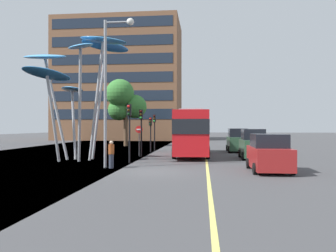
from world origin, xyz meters
name	(u,v)px	position (x,y,z in m)	size (l,w,h in m)	color
ground	(143,172)	(-0.63, 0.00, -0.05)	(120.00, 240.00, 0.10)	#424244
red_bus	(191,130)	(1.66, 10.16, 2.12)	(3.07, 10.72, 3.89)	red
leaf_sculpture	(76,66)	(-6.67, 5.69, 6.97)	(8.43, 7.16, 9.20)	#9EA0A5
traffic_light_kerb_near	(129,121)	(-2.25, 3.82, 2.85)	(0.28, 0.42, 3.95)	black
traffic_light_kerb_far	(141,123)	(-2.28, 8.33, 2.76)	(0.28, 0.42, 3.82)	black
traffic_light_island_mid	(150,127)	(-2.37, 13.75, 2.43)	(0.28, 0.42, 3.34)	black
traffic_light_opposite	(154,125)	(-2.22, 15.37, 2.66)	(0.28, 0.42, 3.67)	black
car_parked_near	(269,154)	(6.26, 0.57, 0.96)	(2.08, 4.14, 2.05)	maroon
car_parked_mid	(253,145)	(6.44, 7.79, 1.05)	(1.91, 3.88, 2.27)	#2D5138
car_parked_far	(238,141)	(6.01, 14.92, 1.05)	(2.05, 4.00, 2.27)	#2D5138
street_lamp	(111,74)	(-2.78, 1.31, 5.58)	(1.84, 0.44, 8.90)	gray
tree_pavement_near	(124,101)	(-7.16, 23.10, 5.63)	(4.97, 4.09, 8.37)	brown
pedestrian	(111,154)	(-2.72, 1.08, 0.82)	(0.34, 0.34, 1.63)	#2D3342
no_entry_sign	(139,136)	(-2.52, 8.74, 1.68)	(0.60, 0.12, 2.52)	gray
backdrop_building	(120,81)	(-12.99, 44.24, 11.04)	(22.59, 12.30, 22.07)	brown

